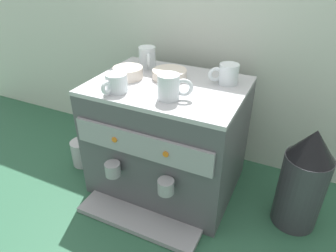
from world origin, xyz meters
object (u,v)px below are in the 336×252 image
(espresso_machine, at_px, (168,138))
(ceramic_bowl_0, at_px, (128,73))
(ceramic_cup_3, at_px, (227,74))
(milk_pitcher, at_px, (82,153))
(ceramic_cup_0, at_px, (147,57))
(coffee_grinder, at_px, (303,180))
(ceramic_cup_1, at_px, (170,87))
(ceramic_cup_2, at_px, (116,83))
(ceramic_bowl_1, at_px, (169,74))

(espresso_machine, xyz_separation_m, ceramic_bowl_0, (-0.16, -0.01, 0.25))
(ceramic_cup_3, relative_size, milk_pitcher, 0.85)
(espresso_machine, xyz_separation_m, ceramic_cup_0, (-0.15, 0.12, 0.27))
(coffee_grinder, bearing_deg, ceramic_cup_1, -166.70)
(ceramic_cup_1, bearing_deg, ceramic_cup_3, 57.31)
(ceramic_cup_2, distance_m, milk_pitcher, 0.51)
(ceramic_cup_3, xyz_separation_m, ceramic_bowl_0, (-0.35, -0.11, -0.02))
(ceramic_bowl_1, distance_m, milk_pitcher, 0.58)
(ceramic_bowl_1, bearing_deg, ceramic_cup_1, -64.31)
(ceramic_cup_3, height_order, milk_pitcher, ceramic_cup_3)
(ceramic_cup_0, height_order, coffee_grinder, ceramic_cup_0)
(espresso_machine, relative_size, ceramic_cup_1, 4.94)
(espresso_machine, relative_size, ceramic_cup_3, 5.40)
(ceramic_cup_3, bearing_deg, coffee_grinder, -16.44)
(espresso_machine, height_order, ceramic_cup_3, ceramic_cup_3)
(ceramic_cup_3, distance_m, ceramic_bowl_0, 0.36)
(ceramic_bowl_0, xyz_separation_m, milk_pitcher, (-0.25, -0.05, -0.41))
(espresso_machine, bearing_deg, ceramic_cup_0, 140.17)
(espresso_machine, relative_size, ceramic_bowl_0, 4.98)
(espresso_machine, xyz_separation_m, ceramic_bowl_1, (-0.02, 0.05, 0.24))
(ceramic_bowl_0, xyz_separation_m, ceramic_bowl_1, (0.14, 0.06, -0.00))
(ceramic_cup_2, xyz_separation_m, ceramic_cup_3, (0.32, 0.23, 0.00))
(ceramic_cup_0, distance_m, ceramic_cup_1, 0.31)
(espresso_machine, distance_m, ceramic_cup_1, 0.30)
(ceramic_cup_1, distance_m, ceramic_bowl_0, 0.24)
(espresso_machine, height_order, ceramic_cup_1, ceramic_cup_1)
(ceramic_cup_3, relative_size, coffee_grinder, 0.26)
(ceramic_cup_1, bearing_deg, ceramic_bowl_1, 115.69)
(ceramic_cup_2, xyz_separation_m, ceramic_bowl_0, (-0.03, 0.12, -0.01))
(ceramic_cup_1, height_order, ceramic_cup_3, ceramic_cup_1)
(ceramic_cup_0, xyz_separation_m, ceramic_cup_3, (0.34, -0.03, -0.00))
(ceramic_bowl_0, height_order, milk_pitcher, ceramic_bowl_0)
(milk_pitcher, bearing_deg, coffee_grinder, 3.50)
(espresso_machine, height_order, ceramic_bowl_0, ceramic_bowl_0)
(ceramic_cup_0, bearing_deg, ceramic_cup_1, -47.81)
(ceramic_cup_1, relative_size, coffee_grinder, 0.29)
(espresso_machine, xyz_separation_m, ceramic_cup_1, (0.06, -0.11, 0.27))
(ceramic_cup_3, bearing_deg, ceramic_cup_2, -144.28)
(espresso_machine, bearing_deg, milk_pitcher, -172.35)
(ceramic_cup_0, relative_size, ceramic_bowl_0, 0.90)
(ceramic_cup_1, relative_size, ceramic_bowl_1, 0.87)
(ceramic_cup_0, xyz_separation_m, ceramic_bowl_0, (-0.01, -0.13, -0.02))
(espresso_machine, distance_m, ceramic_cup_2, 0.32)
(ceramic_cup_0, xyz_separation_m, milk_pitcher, (-0.26, -0.18, -0.43))
(ceramic_cup_1, bearing_deg, ceramic_cup_0, 132.19)
(ceramic_cup_1, height_order, ceramic_cup_2, ceramic_cup_1)
(ceramic_cup_2, distance_m, coffee_grinder, 0.72)
(ceramic_cup_0, distance_m, ceramic_cup_2, 0.26)
(ceramic_cup_0, height_order, ceramic_cup_2, ceramic_cup_0)
(ceramic_cup_0, distance_m, ceramic_bowl_0, 0.14)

